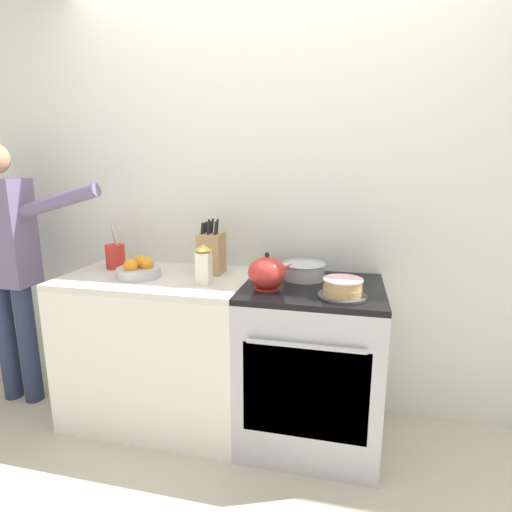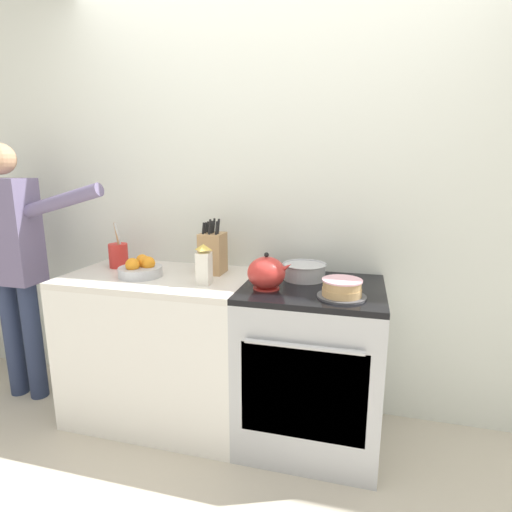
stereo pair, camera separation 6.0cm
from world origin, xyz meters
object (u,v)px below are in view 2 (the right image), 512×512
Objects in this scene: knife_block at (213,253)px; fruit_bowl at (141,268)px; stove_range at (311,364)px; layer_cake at (342,289)px; mixing_bowl at (304,271)px; utensil_crock at (119,255)px; milk_carton at (204,265)px; person_baker at (13,252)px; tea_kettle at (267,273)px.

knife_block is 1.31× the size of fruit_bowl.
stove_range is 3.81× the size of layer_cake.
utensil_crock is (-1.15, -0.02, 0.03)m from mixing_bowl.
milk_carton is (0.41, -0.07, 0.06)m from fruit_bowl.
milk_carton is 1.30m from person_baker.
mixing_bowl is 0.99× the size of fruit_bowl.
knife_block reaches higher than fruit_bowl.
milk_carton reaches higher than tea_kettle.
utensil_crock is at bearing -178.30° from knife_block.
layer_cake is 1.13m from fruit_bowl.
tea_kettle is at bearing 11.16° from person_baker.
milk_carton is at bearing -80.31° from knife_block.
utensil_crock reaches higher than mixing_bowl.
layer_cake is 0.80m from knife_block.
fruit_bowl reaches higher than mixing_bowl.
milk_carton is (0.65, -0.22, 0.03)m from utensil_crock.
person_baker reaches higher than knife_block.
knife_block is (-0.38, 0.23, 0.04)m from tea_kettle.
layer_cake is 0.73× the size of knife_block.
stove_range is 0.79m from milk_carton.
stove_range is 1.09m from fruit_bowl.
knife_block is 0.41m from fruit_bowl.
tea_kettle is 0.14× the size of person_baker.
mixing_bowl is 0.15× the size of person_baker.
utensil_crock is at bearing 148.04° from fruit_bowl.
knife_block is 1.14× the size of utensil_crock.
layer_cake is at bearing -3.28° from milk_carton.
knife_block reaches higher than milk_carton.
knife_block is at bearing 159.85° from layer_cake.
mixing_bowl is at bearing 117.89° from stove_range.
fruit_bowl is (0.24, -0.15, -0.03)m from utensil_crock.
person_baker reaches higher than fruit_bowl.
layer_cake is at bearing 10.10° from person_baker.
person_baker is (-1.63, 0.06, 0.01)m from tea_kettle.
mixing_bowl is 0.76× the size of knife_block.
layer_cake is 0.96× the size of mixing_bowl.
tea_kettle is (-0.38, 0.05, 0.04)m from layer_cake.
fruit_bowl is 0.15× the size of person_baker.
stove_range is at bearing 24.47° from tea_kettle.
person_baker is (-1.86, -0.05, 0.53)m from stove_range.
stove_range is at bearing 14.54° from person_baker.
knife_block reaches higher than tea_kettle.
tea_kettle is 1.63m from person_baker.
tea_kettle is 0.74× the size of knife_block.
fruit_bowl is at bearing 174.58° from layer_cake.
person_baker is at bearing -174.66° from mixing_bowl.
knife_block is at bearing 1.70° from utensil_crock.
milk_carton is 0.13× the size of person_baker.
stove_range is at bearing 2.71° from fruit_bowl.
fruit_bowl is (-0.97, -0.05, 0.49)m from stove_range.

